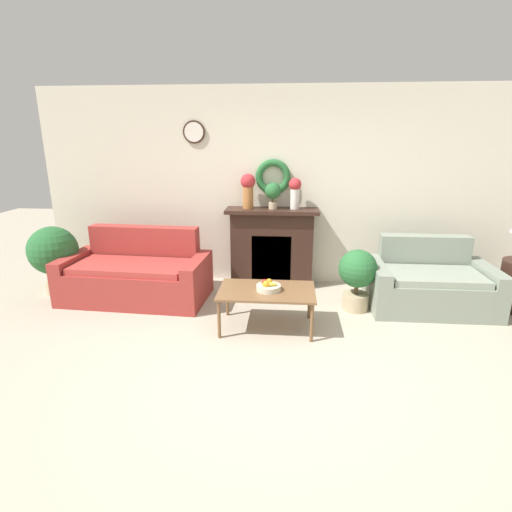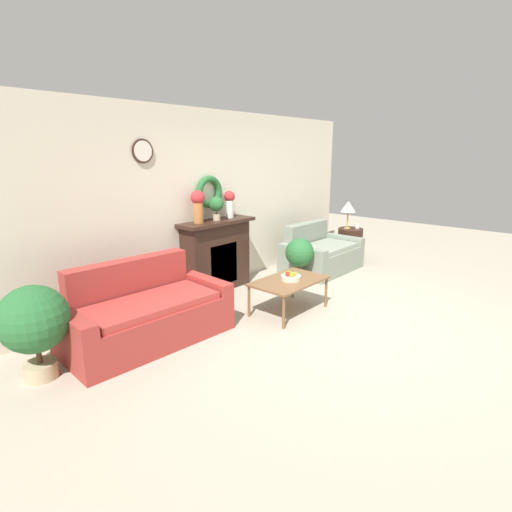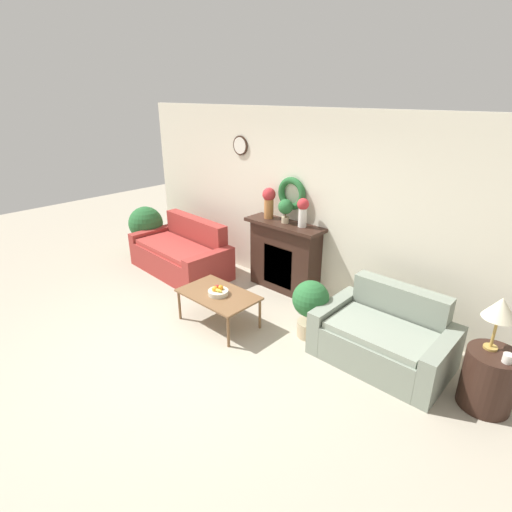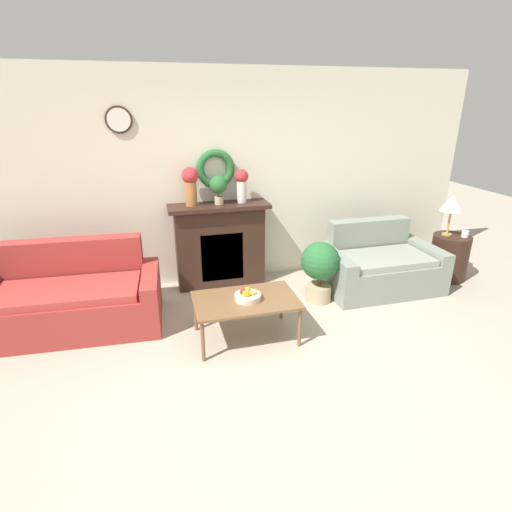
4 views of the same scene
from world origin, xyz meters
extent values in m
plane|color=#ADA38E|center=(0.00, 0.00, 0.00)|extent=(16.00, 16.00, 0.00)
cube|color=beige|center=(0.00, 2.41, 1.35)|extent=(6.80, 0.06, 2.70)
cylinder|color=#382319|center=(-1.22, 2.36, 2.10)|extent=(0.30, 0.02, 0.30)
cylinder|color=white|center=(-1.22, 2.35, 2.10)|extent=(0.26, 0.01, 0.26)
torus|color=#286633|center=(-0.14, 2.33, 1.51)|extent=(0.48, 0.10, 0.48)
cube|color=#331E16|center=(-0.14, 2.21, 0.52)|extent=(1.13, 0.34, 1.04)
cube|color=black|center=(-0.14, 2.05, 0.43)|extent=(0.54, 0.02, 0.63)
cube|color=orange|center=(-0.14, 2.04, 0.35)|extent=(0.43, 0.01, 0.34)
cube|color=#331E16|center=(-0.14, 2.17, 1.07)|extent=(1.27, 0.41, 0.05)
cube|color=#9E332D|center=(-1.87, 1.41, 0.22)|extent=(1.51, 0.80, 0.43)
cube|color=#9E332D|center=(-1.85, 1.87, 0.44)|extent=(1.49, 0.28, 0.89)
cube|color=#9E332D|center=(-2.69, 1.55, 0.29)|extent=(0.22, 0.93, 0.57)
cube|color=#9E332D|center=(-1.04, 1.47, 0.29)|extent=(0.22, 0.93, 0.57)
cube|color=#AD3832|center=(-1.87, 1.41, 0.47)|extent=(1.45, 0.73, 0.08)
cube|color=gray|center=(1.83, 1.44, 0.20)|extent=(1.12, 0.72, 0.41)
cube|color=gray|center=(1.83, 1.90, 0.42)|extent=(1.12, 0.21, 0.83)
cube|color=gray|center=(1.19, 1.54, 0.27)|extent=(0.17, 0.92, 0.55)
cube|color=gray|center=(2.48, 1.54, 0.27)|extent=(0.17, 0.92, 0.55)
cube|color=gray|center=(1.83, 1.44, 0.45)|extent=(1.07, 0.67, 0.08)
cube|color=brown|center=(-0.13, 0.82, 0.43)|extent=(1.04, 0.65, 0.03)
cylinder|color=brown|center=(-0.61, 0.54, 0.21)|extent=(0.04, 0.04, 0.42)
cylinder|color=brown|center=(0.35, 0.54, 0.21)|extent=(0.04, 0.04, 0.42)
cylinder|color=brown|center=(-0.61, 1.10, 0.21)|extent=(0.04, 0.04, 0.42)
cylinder|color=brown|center=(0.35, 1.10, 0.21)|extent=(0.04, 0.04, 0.42)
cylinder|color=beige|center=(-0.11, 0.81, 0.48)|extent=(0.27, 0.27, 0.06)
sphere|color=#B2231E|center=(-0.15, 0.82, 0.53)|extent=(0.07, 0.07, 0.07)
sphere|color=orange|center=(-0.11, 0.85, 0.53)|extent=(0.07, 0.07, 0.07)
sphere|color=orange|center=(-0.13, 0.77, 0.53)|extent=(0.08, 0.08, 0.08)
ellipsoid|color=yellow|center=(-0.10, 0.77, 0.53)|extent=(0.17, 0.07, 0.04)
cylinder|color=#AD6B38|center=(-0.47, 2.21, 1.24)|extent=(0.14, 0.14, 0.29)
sphere|color=#B72D33|center=(-0.47, 2.21, 1.46)|extent=(0.20, 0.20, 0.20)
cylinder|color=silver|center=(0.16, 2.21, 1.23)|extent=(0.12, 0.12, 0.27)
sphere|color=#B72D33|center=(0.16, 2.21, 1.43)|extent=(0.17, 0.17, 0.17)
cylinder|color=tan|center=(-0.13, 2.19, 1.14)|extent=(0.11, 0.11, 0.09)
cylinder|color=#4C3823|center=(-0.13, 2.19, 1.22)|extent=(0.02, 0.02, 0.06)
sphere|color=#286633|center=(-0.13, 2.19, 1.34)|extent=(0.22, 0.22, 0.22)
cylinder|color=tan|center=(-2.99, 1.60, 0.08)|extent=(0.30, 0.30, 0.16)
cylinder|color=#4C3823|center=(-2.99, 1.60, 0.25)|extent=(0.05, 0.05, 0.17)
sphere|color=#286633|center=(-2.99, 1.60, 0.60)|extent=(0.63, 0.63, 0.63)
cylinder|color=tan|center=(0.92, 1.40, 0.10)|extent=(0.31, 0.31, 0.20)
cylinder|color=#4C3823|center=(0.92, 1.40, 0.27)|extent=(0.05, 0.05, 0.13)
sphere|color=#286633|center=(0.92, 1.40, 0.53)|extent=(0.46, 0.46, 0.46)
camera|label=1|loc=(0.10, -3.20, 2.02)|focal=28.00mm
camera|label=2|loc=(-4.19, -2.17, 2.09)|focal=28.00mm
camera|label=3|loc=(3.37, -2.24, 2.88)|focal=28.00mm
camera|label=4|loc=(-0.95, -2.65, 2.29)|focal=28.00mm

